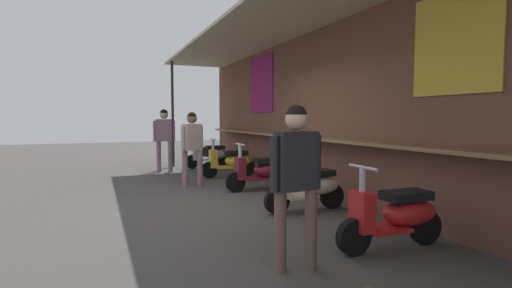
# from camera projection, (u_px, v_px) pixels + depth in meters

# --- Properties ---
(ground_plane) EXTENTS (36.12, 36.12, 0.00)m
(ground_plane) POSITION_uv_depth(u_px,v_px,m) (227.00, 204.00, 6.40)
(ground_plane) COLOR #474442
(market_stall_facade) EXTENTS (12.90, 2.15, 3.32)m
(market_stall_facade) POSITION_uv_depth(u_px,v_px,m) (322.00, 99.00, 7.01)
(market_stall_facade) COLOR brown
(market_stall_facade) RESTS_ON ground_plane
(scooter_silver) EXTENTS (0.46, 1.40, 0.97)m
(scooter_silver) POSITION_uv_depth(u_px,v_px,m) (211.00, 155.00, 11.10)
(scooter_silver) COLOR #B2B5BA
(scooter_silver) RESTS_ON ground_plane
(scooter_yellow) EXTENTS (0.46, 1.40, 0.97)m
(scooter_yellow) POSITION_uv_depth(u_px,v_px,m) (232.00, 161.00, 9.39)
(scooter_yellow) COLOR gold
(scooter_yellow) RESTS_ON ground_plane
(scooter_maroon) EXTENTS (0.46, 1.40, 0.97)m
(scooter_maroon) POSITION_uv_depth(u_px,v_px,m) (262.00, 171.00, 7.67)
(scooter_maroon) COLOR maroon
(scooter_maroon) RESTS_ON ground_plane
(scooter_cream) EXTENTS (0.46, 1.40, 0.97)m
(scooter_cream) POSITION_uv_depth(u_px,v_px,m) (310.00, 187.00, 5.95)
(scooter_cream) COLOR beige
(scooter_cream) RESTS_ON ground_plane
(scooter_red) EXTENTS (0.46, 1.40, 0.97)m
(scooter_red) POSITION_uv_depth(u_px,v_px,m) (397.00, 215.00, 4.22)
(scooter_red) COLOR red
(scooter_red) RESTS_ON ground_plane
(shopper_with_handbag) EXTENTS (0.44, 0.63, 1.60)m
(shopper_with_handbag) POSITION_uv_depth(u_px,v_px,m) (193.00, 142.00, 8.04)
(shopper_with_handbag) COLOR gray
(shopper_with_handbag) RESTS_ON ground_plane
(shopper_browsing) EXTENTS (0.22, 0.55, 1.60)m
(shopper_browsing) POSITION_uv_depth(u_px,v_px,m) (296.00, 170.00, 3.58)
(shopper_browsing) COLOR brown
(shopper_browsing) RESTS_ON ground_plane
(shopper_passing) EXTENTS (0.30, 0.56, 1.71)m
(shopper_passing) POSITION_uv_depth(u_px,v_px,m) (164.00, 133.00, 10.17)
(shopper_passing) COLOR gray
(shopper_passing) RESTS_ON ground_plane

